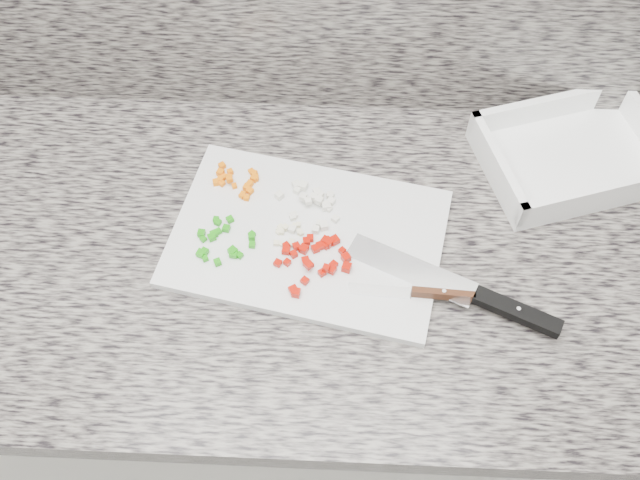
{
  "coord_description": "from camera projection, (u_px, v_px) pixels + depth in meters",
  "views": [
    {
      "loc": [
        0.1,
        0.87,
        1.81
      ],
      "look_at": [
        0.07,
        1.43,
        0.93
      ],
      "focal_mm": 40.0,
      "sensor_mm": 36.0,
      "label": 1
    }
  ],
  "objects": [
    {
      "name": "garlic_pile",
      "position": [
        287.0,
        233.0,
        1.07
      ],
      "size": [
        0.04,
        0.05,
        0.01
      ],
      "color": "beige",
      "rests_on": "cutting_board"
    },
    {
      "name": "tray",
      "position": [
        572.0,
        156.0,
        1.15
      ],
      "size": [
        0.33,
        0.28,
        0.06
      ],
      "rotation": [
        0.0,
        0.0,
        0.32
      ],
      "color": "white",
      "rests_on": "countertop"
    },
    {
      "name": "green_pepper_pile",
      "position": [
        222.0,
        241.0,
        1.06
      ],
      "size": [
        0.09,
        0.09,
        0.01
      ],
      "color": "#1A8A0C",
      "rests_on": "cutting_board"
    },
    {
      "name": "cutting_board",
      "position": [
        307.0,
        238.0,
        1.08
      ],
      "size": [
        0.45,
        0.34,
        0.01
      ],
      "primitive_type": "cube",
      "rotation": [
        0.0,
        0.0,
        -0.2
      ],
      "color": "silver",
      "rests_on": "countertop"
    },
    {
      "name": "chef_knife",
      "position": [
        480.0,
        297.0,
        1.01
      ],
      "size": [
        0.31,
        0.16,
        0.02
      ],
      "rotation": [
        0.0,
        0.0,
        -0.42
      ],
      "color": "white",
      "rests_on": "cutting_board"
    },
    {
      "name": "carrot_pile",
      "position": [
        237.0,
        180.0,
        1.12
      ],
      "size": [
        0.07,
        0.07,
        0.02
      ],
      "color": "orange",
      "rests_on": "cutting_board"
    },
    {
      "name": "paring_knife",
      "position": [
        427.0,
        293.0,
        1.01
      ],
      "size": [
        0.18,
        0.02,
        0.02
      ],
      "rotation": [
        0.0,
        0.0,
        -0.06
      ],
      "color": "white",
      "rests_on": "cutting_board"
    },
    {
      "name": "countertop",
      "position": [
        274.0,
        253.0,
        1.1
      ],
      "size": [
        3.96,
        0.64,
        0.04
      ],
      "primitive_type": "cube",
      "color": "slate",
      "rests_on": "cabinet"
    },
    {
      "name": "onion_pile",
      "position": [
        313.0,
        203.0,
        1.1
      ],
      "size": [
        0.1,
        0.1,
        0.02
      ],
      "color": "silver",
      "rests_on": "cutting_board"
    },
    {
      "name": "red_pepper_pile",
      "position": [
        316.0,
        257.0,
        1.05
      ],
      "size": [
        0.12,
        0.11,
        0.02
      ],
      "color": "#A60D02",
      "rests_on": "cutting_board"
    },
    {
      "name": "cabinet",
      "position": [
        285.0,
        366.0,
        1.48
      ],
      "size": [
        3.92,
        0.62,
        0.86
      ],
      "primitive_type": "cube",
      "color": "silver",
      "rests_on": "ground"
    }
  ]
}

